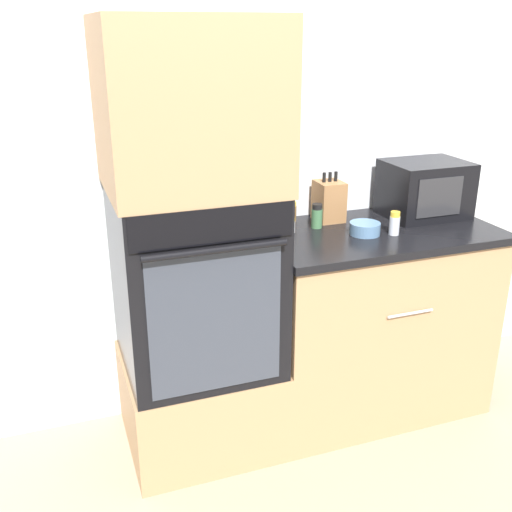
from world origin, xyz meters
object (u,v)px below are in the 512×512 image
at_px(bowl, 365,228).
at_px(condiment_jar_mid, 292,212).
at_px(microwave, 425,189).
at_px(knife_block, 329,201).
at_px(condiment_jar_back, 317,216).
at_px(wall_oven, 196,279).
at_px(condiment_jar_far, 395,223).
at_px(condiment_jar_near, 291,225).

bearing_deg(bowl, condiment_jar_mid, 128.46).
xyz_separation_m(microwave, knife_block, (-0.46, 0.09, -0.04)).
height_order(condiment_jar_mid, condiment_jar_back, condiment_jar_back).
bearing_deg(microwave, knife_block, 169.32).
bearing_deg(knife_block, microwave, -10.68).
relative_size(microwave, bowl, 2.80).
bearing_deg(wall_oven, condiment_jar_mid, 24.60).
height_order(wall_oven, knife_block, wall_oven).
height_order(knife_block, condiment_jar_back, knife_block).
distance_m(bowl, condiment_jar_mid, 0.37).
bearing_deg(condiment_jar_far, knife_block, 121.91).
distance_m(wall_oven, condiment_jar_mid, 0.61).
distance_m(microwave, knife_block, 0.47).
distance_m(bowl, condiment_jar_back, 0.23).
distance_m(knife_block, condiment_jar_mid, 0.18).
bearing_deg(microwave, condiment_jar_near, -178.55).
xyz_separation_m(condiment_jar_near, condiment_jar_far, (0.42, -0.18, 0.02)).
distance_m(condiment_jar_far, condiment_jar_back, 0.35).
relative_size(knife_block, condiment_jar_back, 2.08).
distance_m(wall_oven, condiment_jar_far, 0.90).
height_order(condiment_jar_mid, condiment_jar_far, condiment_jar_far).
bearing_deg(condiment_jar_near, condiment_jar_back, 9.74).
relative_size(bowl, condiment_jar_mid, 1.44).
relative_size(microwave, condiment_jar_far, 3.60).
bearing_deg(bowl, condiment_jar_near, 155.58).
relative_size(microwave, condiment_jar_back, 3.40).
bearing_deg(wall_oven, bowl, -3.26).
height_order(wall_oven, bowl, wall_oven).
xyz_separation_m(condiment_jar_mid, condiment_jar_back, (0.07, -0.13, 0.01)).
xyz_separation_m(wall_oven, bowl, (0.76, -0.04, 0.15)).
bearing_deg(condiment_jar_mid, condiment_jar_near, -113.81).
bearing_deg(knife_block, condiment_jar_mid, 164.09).
height_order(condiment_jar_near, condiment_jar_mid, condiment_jar_mid).
bearing_deg(condiment_jar_back, knife_block, 39.54).
xyz_separation_m(knife_block, condiment_jar_near, (-0.24, -0.11, -0.06)).
bearing_deg(condiment_jar_back, condiment_jar_near, -170.26).
relative_size(microwave, condiment_jar_mid, 4.03).
bearing_deg(condiment_jar_far, condiment_jar_back, 143.49).
bearing_deg(knife_block, condiment_jar_back, -140.46).
xyz_separation_m(condiment_jar_mid, condiment_jar_far, (0.35, -0.34, 0.01)).
relative_size(knife_block, bowl, 1.71).
height_order(condiment_jar_near, condiment_jar_back, condiment_jar_back).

